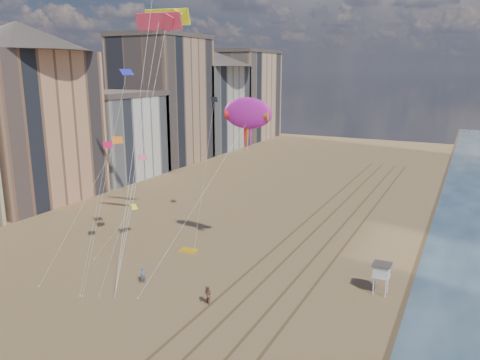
% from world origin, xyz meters
% --- Properties ---
extents(wet_sand, '(260.00, 260.00, 0.00)m').
position_xyz_m(wet_sand, '(19.00, 40.00, 0.00)').
color(wet_sand, '#42301E').
rests_on(wet_sand, ground).
extents(tracks, '(7.68, 120.00, 0.01)m').
position_xyz_m(tracks, '(2.55, 30.00, 0.01)').
color(tracks, brown).
rests_on(tracks, ground).
extents(buildings, '(34.72, 131.35, 29.00)m').
position_xyz_m(buildings, '(-45.73, 65.59, 13.55)').
color(buildings, '#C6B284').
rests_on(buildings, ground).
extents(lifeguard_stand, '(1.72, 1.72, 3.11)m').
position_xyz_m(lifeguard_stand, '(12.39, 25.21, 2.39)').
color(lifeguard_stand, silver).
rests_on(lifeguard_stand, ground).
extents(grounded_kite, '(2.07, 1.42, 0.22)m').
position_xyz_m(grounded_kite, '(-10.02, 26.11, 0.11)').
color(grounded_kite, orange).
rests_on(grounded_kite, ground).
extents(show_kite, '(5.25, 6.83, 20.73)m').
position_xyz_m(show_kite, '(-2.46, 26.42, 16.62)').
color(show_kite, '#B81C9D').
rests_on(show_kite, ground).
extents(kite_flyer_a, '(0.76, 0.69, 1.74)m').
position_xyz_m(kite_flyer_a, '(-9.53, 16.83, 0.87)').
color(kite_flyer_a, slate).
rests_on(kite_flyer_a, ground).
extents(kite_flyer_b, '(1.10, 0.99, 1.84)m').
position_xyz_m(kite_flyer_b, '(-1.41, 15.86, 0.92)').
color(kite_flyer_b, brown).
rests_on(kite_flyer_b, ground).
extents(small_kites, '(9.03, 17.09, 17.35)m').
position_xyz_m(small_kites, '(-14.49, 23.19, 14.48)').
color(small_kites, '#F3FF1A').
rests_on(small_kites, ground).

